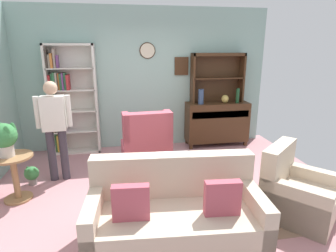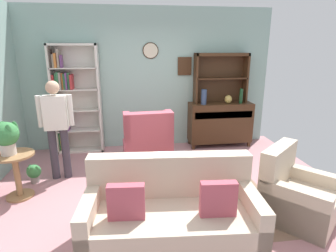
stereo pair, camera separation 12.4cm
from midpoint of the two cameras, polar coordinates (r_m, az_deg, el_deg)
ground_plane at (r=4.13m, az=-1.79°, el=-13.76°), size 5.40×4.60×0.02m
wall_back at (r=5.74m, az=-5.02°, el=9.59°), size 5.00×0.09×2.80m
area_rug at (r=3.90m, az=1.89°, el=-15.48°), size 2.51×1.83×0.01m
bookshelf at (r=5.67m, az=-20.23°, el=5.22°), size 0.90×0.30×2.10m
sideboard at (r=5.95m, az=9.41°, el=0.89°), size 1.30×0.45×0.92m
sideboard_hutch at (r=5.87m, az=9.53°, el=11.11°), size 1.10×0.26×1.00m
vase_tall at (r=5.64m, az=6.17°, el=6.02°), size 0.11×0.11×0.30m
vase_round at (r=5.82m, az=11.06°, el=5.48°), size 0.15×0.15×0.17m
bottle_wine at (r=5.89m, az=13.55°, el=6.10°), size 0.07×0.07×0.30m
couch_floral at (r=3.09m, az=0.26°, el=-17.95°), size 1.86×0.99×0.90m
armchair_floral at (r=3.83m, az=24.05°, el=-12.69°), size 1.08×1.08×0.88m
wingback_chair at (r=4.72m, az=-5.25°, el=-4.61°), size 0.83×0.85×1.05m
plant_stand at (r=4.36m, az=-29.76°, el=-8.37°), size 0.52×0.52×0.65m
potted_plant_large at (r=4.20m, az=-31.40°, el=-1.98°), size 0.33×0.33×0.45m
potted_plant_small at (r=4.78m, az=-26.95°, el=-8.85°), size 0.21×0.21×0.29m
person_reading at (r=4.55m, az=-23.05°, el=0.31°), size 0.52×0.22×1.56m
coffee_table at (r=3.95m, az=1.09°, el=-9.24°), size 0.80×0.50×0.42m
book_stack at (r=3.90m, az=1.27°, el=-7.78°), size 0.22×0.17×0.10m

